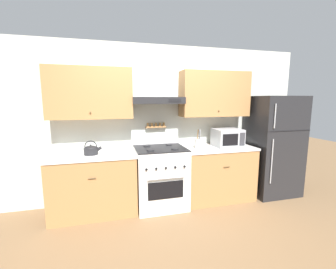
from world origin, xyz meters
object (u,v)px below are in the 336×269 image
(tea_kettle, at_px, (91,150))
(refrigerator, at_px, (273,145))
(microwave, at_px, (227,138))
(stove_range, at_px, (160,177))
(utensil_crock, at_px, (199,143))

(tea_kettle, bearing_deg, refrigerator, -0.16)
(tea_kettle, distance_m, microwave, 2.17)
(tea_kettle, height_order, microwave, microwave)
(stove_range, bearing_deg, utensil_crock, 0.03)
(refrigerator, distance_m, utensil_crock, 1.42)
(tea_kettle, relative_size, microwave, 0.57)
(stove_range, distance_m, tea_kettle, 1.13)
(stove_range, relative_size, utensil_crock, 3.46)
(refrigerator, height_order, tea_kettle, refrigerator)
(stove_range, relative_size, tea_kettle, 4.20)
(stove_range, bearing_deg, refrigerator, -0.23)
(refrigerator, height_order, utensil_crock, refrigerator)
(stove_range, bearing_deg, microwave, 0.90)
(refrigerator, bearing_deg, stove_range, 179.77)
(utensil_crock, bearing_deg, microwave, 1.94)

